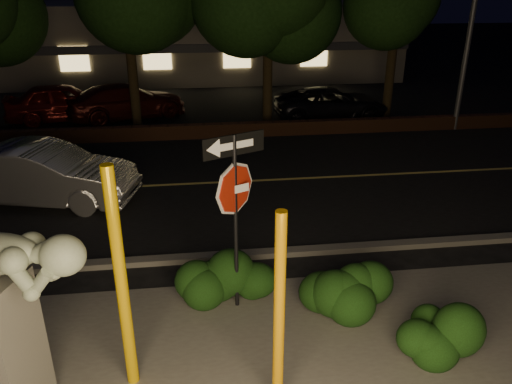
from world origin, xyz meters
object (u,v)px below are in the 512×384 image
at_px(parked_car_dark, 331,103).
at_px(signpost, 235,189).
at_px(yellow_pole_left, 122,284).
at_px(silver_sedan, 44,174).
at_px(parked_car_red, 64,102).
at_px(yellow_pole_right, 279,316).
at_px(parked_car_darkred, 126,101).

bearing_deg(parked_car_dark, signpost, 156.83).
relative_size(yellow_pole_left, silver_sedan, 0.72).
distance_m(yellow_pole_left, silver_sedan, 7.19).
relative_size(yellow_pole_left, signpost, 1.06).
relative_size(parked_car_red, parked_car_dark, 0.97).
distance_m(yellow_pole_right, parked_car_darkred, 15.78).
height_order(parked_car_red, parked_car_darkred, parked_car_red).
distance_m(parked_car_red, parked_car_darkred, 2.39).
xyz_separation_m(yellow_pole_right, silver_sedan, (-4.73, 7.23, -0.69)).
distance_m(yellow_pole_right, silver_sedan, 8.67).
bearing_deg(parked_car_red, silver_sedan, 177.30).
xyz_separation_m(signpost, parked_car_darkred, (-3.26, 13.11, -1.52)).
distance_m(signpost, silver_sedan, 6.81).
bearing_deg(signpost, parked_car_darkred, 79.76).
bearing_deg(yellow_pole_right, parked_car_red, 111.39).
relative_size(yellow_pole_right, parked_car_darkred, 0.61).
bearing_deg(yellow_pole_left, signpost, 44.13).
bearing_deg(yellow_pole_right, yellow_pole_left, 161.49).
bearing_deg(parked_car_red, yellow_pole_left, -176.18).
distance_m(yellow_pole_right, parked_car_red, 16.42).
height_order(yellow_pole_left, silver_sedan, yellow_pole_left).
bearing_deg(silver_sedan, yellow_pole_left, -143.39).
height_order(yellow_pole_left, parked_car_red, yellow_pole_left).
bearing_deg(silver_sedan, yellow_pole_right, -133.02).
xyz_separation_m(yellow_pole_right, parked_car_dark, (4.55, 14.22, -0.81)).
xyz_separation_m(parked_car_darkred, parked_car_dark, (8.15, -1.13, -0.06)).
relative_size(yellow_pole_right, silver_sedan, 0.63).
bearing_deg(silver_sedan, parked_car_red, 22.64).
bearing_deg(parked_car_darkred, silver_sedan, 149.23).
bearing_deg(parked_car_darkred, yellow_pole_left, 163.53).
bearing_deg(parked_car_dark, silver_sedan, 126.01).
distance_m(yellow_pole_left, parked_car_red, 15.19).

